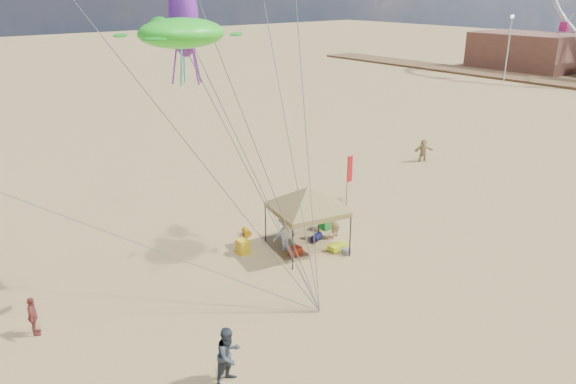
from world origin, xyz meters
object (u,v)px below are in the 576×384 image
Objects in this scene: beach_cart at (338,247)px; person_near_b at (229,355)px; chair_yellow at (243,247)px; cooler_blue at (307,216)px; person_far_a at (33,316)px; person_near_c at (285,233)px; person_far_c at (423,150)px; feather_flag at (349,172)px; chair_green at (325,222)px; person_near_a at (335,219)px; cooler_red at (295,251)px; lamp_north at (510,37)px; canopy_tent at (307,190)px.

person_near_b is (-8.92, -4.45, 0.75)m from beach_cart.
beach_cart is (3.60, -2.51, -0.15)m from chair_yellow.
person_far_a reaches higher than cooler_blue.
person_near_c is 1.08× the size of person_far_c.
feather_flag is 15.61m from person_near_b.
chair_green is at bearing 19.54° from person_near_b.
chair_yellow is at bearing -67.19° from person_far_a.
person_near_a reaches higher than person_near_c.
person_near_c reaches higher than chair_yellow.
feather_flag is at bearing 24.39° from cooler_red.
chair_yellow is (-4.83, 0.33, 0.00)m from chair_green.
person_near_a is (4.47, -1.37, 0.60)m from chair_yellow.
person_far_c reaches higher than chair_yellow.
lamp_north is (60.26, 26.61, 4.56)m from person_near_b.
feather_flag reaches higher than cooler_blue.
person_near_b is at bearing 10.22° from person_near_a.
person_far_c is at bearing 17.70° from chair_green.
cooler_blue is at bearing 13.12° from chair_yellow.
person_far_c reaches higher than cooler_red.
cooler_red is at bearing 104.91° from person_near_c.
cooler_red is 0.77× the size of chair_yellow.
cooler_red is 2.81m from person_near_a.
cooler_red is 3.32m from chair_green.
chair_green is 0.08× the size of lamp_north.
feather_flag is 10.42m from person_far_c.
person_far_c is (14.36, 6.37, 0.60)m from beach_cart.
cooler_red is at bearing 153.67° from beach_cart.
person_near_a is (-0.36, -1.04, 0.60)m from chair_green.
feather_flag is at bearing 8.53° from chair_yellow.
lamp_north reaches higher than chair_green.
beach_cart is (1.08, -0.97, -2.79)m from canopy_tent.
beach_cart is 0.61× the size of person_far_a.
lamp_north is at bearing 19.68° from chair_yellow.
person_near_a reaches higher than person_far_a.
person_near_c reaches higher than cooler_blue.
beach_cart is 0.11× the size of lamp_north.
beach_cart is at bearing -108.78° from cooler_blue.
canopy_tent is 9.74m from person_near_b.
person_far_a is (-17.22, -1.78, -1.23)m from feather_flag.
canopy_tent is at bearing -152.28° from chair_green.
cooler_blue is 0.77× the size of chair_yellow.
chair_green is 1.00× the size of chair_yellow.
feather_flag is 5.99m from beach_cart.
chair_yellow is (-4.84, -1.13, 0.16)m from cooler_blue.
canopy_tent is 56.61m from lamp_north.
person_far_a is (-13.73, 0.79, -0.22)m from person_near_a.
chair_green is 0.78× the size of beach_cart.
chair_yellow is 0.44× the size of person_far_c.
person_near_c reaches higher than cooler_red.
chair_yellow is at bearing -17.43° from person_near_c.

